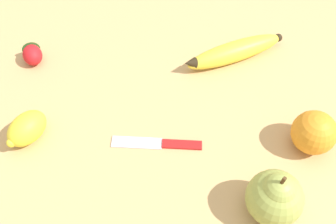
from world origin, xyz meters
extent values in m
plane|color=tan|center=(0.00, 0.00, 0.00)|extent=(3.00, 3.00, 0.00)
ellipsoid|color=yellow|center=(0.09, -0.16, 0.02)|extent=(0.09, 0.21, 0.04)
cone|color=#2D2314|center=(0.07, -0.07, 0.03)|extent=(0.03, 0.03, 0.03)
sphere|color=#2D2314|center=(0.11, -0.26, 0.02)|extent=(0.02, 0.02, 0.02)
sphere|color=orange|center=(-0.12, -0.23, 0.04)|extent=(0.07, 0.07, 0.07)
sphere|color=#99A84C|center=(-0.22, -0.13, 0.04)|extent=(0.08, 0.08, 0.08)
sphere|color=#99A84C|center=(-0.22, -0.13, 0.06)|extent=(0.05, 0.05, 0.05)
cylinder|color=#4C3319|center=(-0.22, -0.13, 0.09)|extent=(0.01, 0.01, 0.02)
ellipsoid|color=red|center=(0.15, 0.22, 0.02)|extent=(0.05, 0.04, 0.04)
cone|color=#337A33|center=(0.18, 0.22, 0.02)|extent=(0.02, 0.04, 0.03)
ellipsoid|color=yellow|center=(-0.02, 0.22, 0.02)|extent=(0.09, 0.09, 0.05)
sphere|color=yellow|center=(-0.05, 0.25, 0.02)|extent=(0.01, 0.01, 0.01)
cube|color=silver|center=(-0.07, 0.05, 0.00)|extent=(0.04, 0.09, 0.00)
cube|color=red|center=(-0.09, -0.02, 0.00)|extent=(0.03, 0.07, 0.01)
camera|label=1|loc=(-0.43, 0.06, 0.55)|focal=42.00mm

